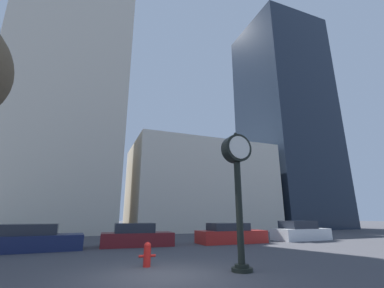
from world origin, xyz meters
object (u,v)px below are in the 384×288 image
(street_clock, at_px, (237,174))
(car_navy, at_px, (32,240))
(car_maroon, at_px, (137,236))
(car_white, at_px, (300,232))
(car_red, at_px, (231,234))
(fire_hydrant_near, at_px, (147,254))

(street_clock, height_order, car_navy, street_clock)
(car_maroon, bearing_deg, street_clock, -73.89)
(street_clock, height_order, car_white, street_clock)
(car_red, xyz_separation_m, fire_hydrant_near, (-6.90, -6.23, -0.13))
(car_maroon, relative_size, car_white, 0.98)
(car_red, relative_size, fire_hydrant_near, 5.59)
(car_white, bearing_deg, car_maroon, 176.25)
(car_maroon, height_order, fire_hydrant_near, car_maroon)
(car_red, relative_size, car_white, 1.05)
(car_navy, bearing_deg, street_clock, -51.54)
(car_maroon, relative_size, fire_hydrant_near, 5.21)
(car_white, height_order, fire_hydrant_near, car_white)
(car_maroon, xyz_separation_m, fire_hydrant_near, (-0.74, -6.62, -0.14))
(car_navy, distance_m, car_maroon, 5.36)
(car_red, bearing_deg, car_navy, 179.89)
(street_clock, height_order, car_red, street_clock)
(car_maroon, distance_m, car_white, 12.16)
(car_navy, bearing_deg, car_maroon, 0.44)
(car_maroon, distance_m, fire_hydrant_near, 6.66)
(car_maroon, relative_size, car_red, 0.93)
(street_clock, xyz_separation_m, car_maroon, (-1.93, 8.51, -2.57))
(street_clock, xyz_separation_m, car_navy, (-7.28, 8.16, -2.56))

